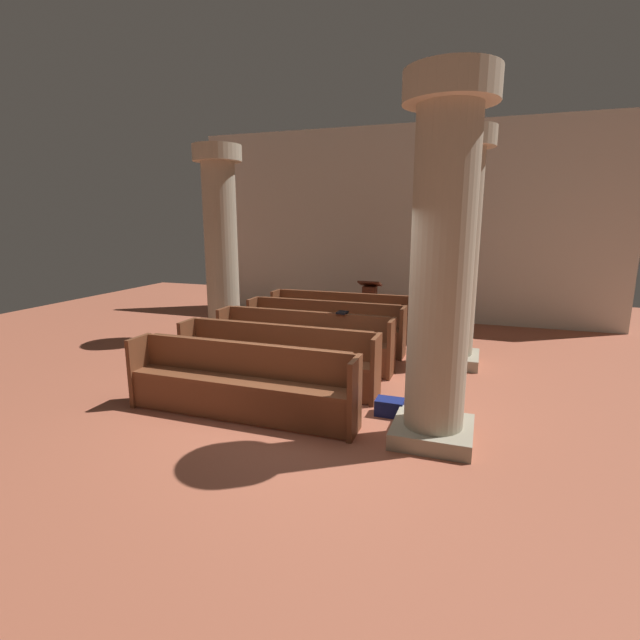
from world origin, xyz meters
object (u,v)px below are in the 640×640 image
at_px(hymn_book, 342,313).
at_px(pew_row_3, 276,355).
at_px(pillar_far_side, 221,241).
at_px(lectern, 369,309).
at_px(pillar_aisle_rear, 442,263).
at_px(pew_row_0, 341,314).
at_px(pew_row_1, 324,324).
at_px(pillar_aisle_side, 459,247).
at_px(kneeler_box_navy, 390,407).
at_px(pew_row_2, 303,338).
at_px(pew_row_4, 239,379).

bearing_deg(hymn_book, pew_row_3, -115.53).
bearing_deg(pillar_far_side, lectern, 33.46).
xyz_separation_m(pillar_aisle_rear, hymn_book, (-1.69, 2.14, -1.04)).
bearing_deg(pew_row_0, pew_row_1, -90.00).
relative_size(pillar_aisle_rear, hymn_book, 17.57).
bearing_deg(pillar_aisle_side, pew_row_0, 154.04).
xyz_separation_m(pew_row_0, kneeler_box_navy, (1.72, -3.58, -0.39)).
height_order(pew_row_0, hymn_book, hymn_book).
distance_m(pew_row_1, kneeler_box_navy, 3.07).
bearing_deg(pew_row_1, pillar_far_side, 174.31).
relative_size(pew_row_3, lectern, 2.73).
bearing_deg(pew_row_3, pillar_aisle_rear, -21.19).
bearing_deg(kneeler_box_navy, lectern, 106.69).
bearing_deg(pew_row_1, pew_row_2, -90.00).
height_order(pew_row_3, pillar_aisle_side, pillar_aisle_side).
xyz_separation_m(pew_row_0, lectern, (0.38, 0.89, -0.03)).
relative_size(pillar_aisle_side, lectern, 3.47).
bearing_deg(pew_row_0, pew_row_4, -90.00).
relative_size(pew_row_4, kneeler_box_navy, 8.56).
relative_size(pillar_far_side, hymn_book, 17.57).
relative_size(pew_row_4, pillar_aisle_rear, 0.79).
xyz_separation_m(pew_row_0, pew_row_2, (0.00, -2.12, 0.00)).
bearing_deg(pew_row_3, kneeler_box_navy, -12.87).
xyz_separation_m(pew_row_4, kneeler_box_navy, (1.72, 0.67, -0.39)).
relative_size(pew_row_3, hymn_book, 13.84).
bearing_deg(pillar_aisle_side, pillar_aisle_rear, -90.00).
bearing_deg(pillar_aisle_rear, pillar_aisle_side, 90.00).
bearing_deg(pillar_far_side, pew_row_2, -29.83).
bearing_deg(pew_row_0, kneeler_box_navy, -64.32).
height_order(pew_row_1, pew_row_3, same).
xyz_separation_m(pew_row_1, kneeler_box_navy, (1.72, -2.52, -0.39)).
bearing_deg(pew_row_3, pew_row_4, -90.00).
bearing_deg(hymn_book, lectern, 94.46).
xyz_separation_m(pew_row_3, pillar_aisle_side, (2.29, 2.07, 1.46)).
distance_m(pew_row_4, pillar_aisle_side, 4.15).
bearing_deg(kneeler_box_navy, pillar_far_side, 145.33).
bearing_deg(pillar_far_side, pew_row_4, -56.67).
bearing_deg(pew_row_3, pillar_far_side, 133.69).
height_order(pillar_aisle_side, pillar_far_side, same).
bearing_deg(pillar_far_side, pew_row_3, -46.31).
bearing_deg(pillar_aisle_rear, hymn_book, 128.30).
height_order(pew_row_0, pillar_aisle_rear, pillar_aisle_rear).
height_order(pillar_far_side, kneeler_box_navy, pillar_far_side).
relative_size(pew_row_4, hymn_book, 13.84).
xyz_separation_m(pew_row_2, pew_row_3, (0.00, -1.06, 0.00)).
bearing_deg(lectern, pew_row_3, -95.31).
distance_m(pew_row_1, pew_row_3, 2.12).
xyz_separation_m(pillar_aisle_rear, kneeler_box_navy, (-0.57, 0.50, -1.85)).
relative_size(pew_row_1, kneeler_box_navy, 8.56).
height_order(pew_row_1, pillar_aisle_rear, pillar_aisle_rear).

